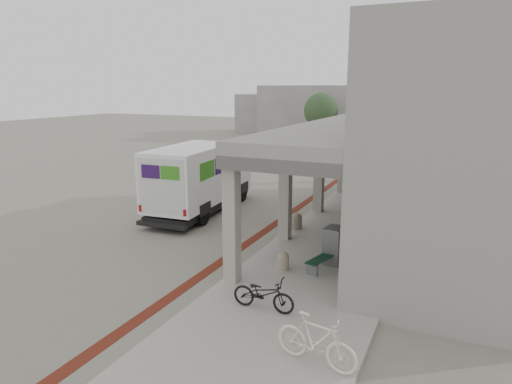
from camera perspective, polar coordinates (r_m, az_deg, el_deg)
The scene contains 15 objects.
ground at distance 16.78m, azimuth -3.77°, elevation -5.67°, with size 120.00×120.00×0.00m, color slate.
bike_lane_stripe at distance 18.09m, azimuth 2.06°, elevation -4.24°, with size 0.35×40.00×0.01m, color #591D11.
sidewalk at distance 15.36m, azimuth 9.58°, elevation -7.40°, with size 4.40×28.00×0.12m, color gray.
transit_building at distance 18.57m, azimuth 22.25°, elevation 5.97°, with size 7.60×17.00×7.00m.
distant_backdrop at distance 50.99m, azimuth 13.05°, elevation 9.71°, with size 28.00×10.00×6.50m.
tree_left at distance 43.86m, azimuth 8.10°, elevation 10.05°, with size 3.20×3.20×4.80m.
tree_mid at distance 44.36m, azimuth 17.68°, elevation 9.60°, with size 3.20×3.20×4.80m.
tree_right at distance 43.06m, azimuth 28.21°, elevation 8.60°, with size 3.20×3.20×4.80m.
fedex_truck at distance 19.95m, azimuth -6.90°, elevation 1.96°, with size 2.69×7.08×2.96m.
bench at distance 13.78m, azimuth 8.58°, elevation -8.30°, with size 0.75×1.68×0.39m.
bollard_near at distance 13.60m, azimuth 3.37°, elevation -8.50°, with size 0.36×0.36×0.54m.
bollard_far at distance 17.34m, azimuth 5.09°, elevation -3.58°, with size 0.42×0.42×0.62m.
utility_cabinet at distance 14.11m, azimuth 9.71°, elevation -6.57°, with size 0.51×0.68×1.13m, color slate.
bicycle_black at distance 11.20m, azimuth 0.94°, elevation -12.59°, with size 0.55×1.57×0.83m, color black.
bicycle_cream at distance 9.24m, azimuth 7.54°, elevation -17.94°, with size 0.49×1.73×1.04m, color silver.
Camera 1 is at (7.64, -13.94, 5.38)m, focal length 32.00 mm.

